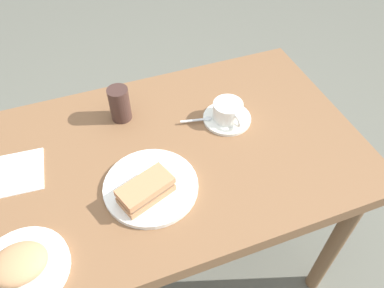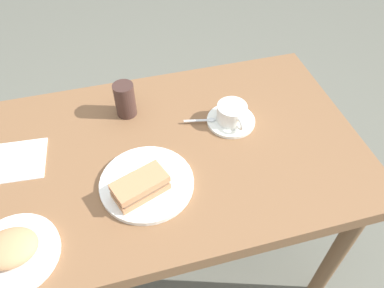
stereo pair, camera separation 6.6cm
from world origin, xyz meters
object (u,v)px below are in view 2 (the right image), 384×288
at_px(dining_table, 170,168).
at_px(sandwich_front, 140,187).
at_px(sandwich_plate, 147,183).
at_px(napkin, 19,161).
at_px(drinking_glass, 125,100).
at_px(coffee_saucer, 231,121).
at_px(coffee_cup, 232,113).
at_px(side_plate, 14,254).
at_px(spoon, 205,120).

xyz_separation_m(dining_table, sandwich_front, (0.10, 0.14, 0.13)).
relative_size(sandwich_plate, napkin, 1.68).
relative_size(sandwich_front, drinking_glass, 1.40).
bearing_deg(sandwich_plate, coffee_saucer, -150.24).
xyz_separation_m(dining_table, sandwich_plate, (0.08, 0.11, 0.09)).
height_order(coffee_saucer, drinking_glass, drinking_glass).
bearing_deg(coffee_cup, drinking_glass, -22.39).
distance_m(napkin, drinking_glass, 0.35).
height_order(dining_table, side_plate, side_plate).
height_order(sandwich_plate, napkin, sandwich_plate).
bearing_deg(sandwich_plate, sandwich_front, 57.53).
bearing_deg(side_plate, dining_table, -151.55).
distance_m(dining_table, coffee_cup, 0.25).
bearing_deg(sandwich_plate, drinking_glass, -88.18).
distance_m(sandwich_plate, coffee_cup, 0.34).
relative_size(coffee_saucer, coffee_cup, 1.27).
xyz_separation_m(dining_table, napkin, (0.42, -0.07, 0.09)).
height_order(dining_table, coffee_cup, coffee_cup).
relative_size(sandwich_front, side_plate, 0.75).
height_order(dining_table, sandwich_plate, sandwich_plate).
xyz_separation_m(coffee_saucer, spoon, (0.08, -0.02, 0.01)).
xyz_separation_m(spoon, napkin, (0.55, 0.01, -0.01)).
distance_m(coffee_saucer, side_plate, 0.69).
height_order(coffee_saucer, coffee_cup, coffee_cup).
bearing_deg(drinking_glass, sandwich_front, 88.23).
height_order(side_plate, napkin, side_plate).
relative_size(sandwich_plate, spoon, 2.56).
height_order(coffee_cup, spoon, coffee_cup).
height_order(coffee_saucer, side_plate, side_plate).
relative_size(sandwich_plate, drinking_glass, 2.26).
distance_m(coffee_saucer, drinking_glass, 0.33).
bearing_deg(coffee_saucer, sandwich_plate, 29.76).
xyz_separation_m(coffee_saucer, side_plate, (0.63, 0.29, 0.00)).
bearing_deg(napkin, sandwich_plate, 152.37).
height_order(napkin, drinking_glass, drinking_glass).
relative_size(dining_table, coffee_saucer, 7.59).
bearing_deg(coffee_cup, coffee_saucer, -83.03).
xyz_separation_m(coffee_cup, napkin, (0.63, -0.01, -0.04)).
height_order(sandwich_front, coffee_cup, coffee_cup).
xyz_separation_m(sandwich_front, napkin, (0.32, -0.21, -0.04)).
bearing_deg(drinking_glass, coffee_cup, 157.61).
bearing_deg(sandwich_front, spoon, -137.59).
distance_m(sandwich_plate, drinking_glass, 0.30).
distance_m(spoon, side_plate, 0.63).
xyz_separation_m(sandwich_front, coffee_saucer, (-0.32, -0.20, -0.03)).
xyz_separation_m(sandwich_plate, napkin, (0.34, -0.18, -0.01)).
bearing_deg(spoon, coffee_saucer, 168.41).
bearing_deg(coffee_cup, side_plate, 24.51).
distance_m(sandwich_plate, spoon, 0.29).
xyz_separation_m(dining_table, spoon, (-0.13, -0.08, 0.10)).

